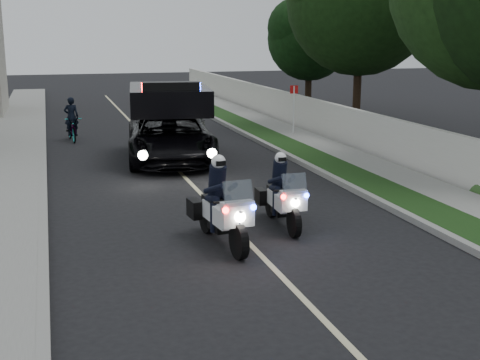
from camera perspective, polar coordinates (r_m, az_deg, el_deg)
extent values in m
plane|color=black|center=(12.31, 2.78, -7.57)|extent=(120.00, 120.00, 0.00)
cube|color=gray|center=(22.73, 4.29, 2.11)|extent=(0.20, 60.00, 0.15)
cube|color=#193814|center=(22.98, 5.93, 2.21)|extent=(1.20, 60.00, 0.16)
cube|color=gray|center=(23.50, 8.86, 2.36)|extent=(1.40, 60.00, 0.16)
cube|color=beige|center=(23.83, 11.10, 4.05)|extent=(0.22, 60.00, 1.50)
cube|color=gray|center=(21.31, -16.83, 0.87)|extent=(0.20, 60.00, 0.15)
cube|color=gray|center=(21.35, -19.77, 0.69)|extent=(2.00, 60.00, 0.16)
cube|color=#BFB78C|center=(21.66, -5.92, 1.36)|extent=(0.12, 50.00, 0.01)
imported|color=black|center=(22.40, -6.07, 1.72)|extent=(3.53, 6.34, 2.93)
imported|color=black|center=(27.18, -14.43, 3.35)|extent=(0.82, 1.91, 0.97)
imported|color=black|center=(27.18, -14.43, 3.35)|extent=(0.59, 0.42, 1.56)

